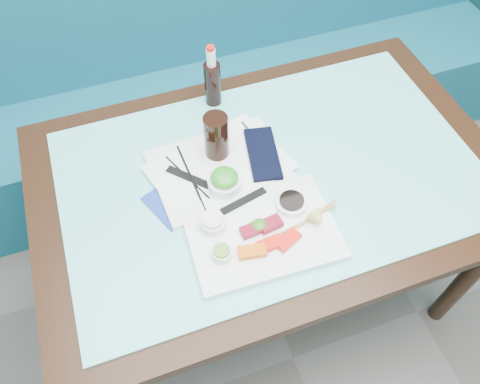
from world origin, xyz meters
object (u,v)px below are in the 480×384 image
object	(u,v)px
serving_tray	(220,169)
seaweed_bowl	(225,183)
cola_glass	(216,136)
blue_napkin	(176,200)
cola_bottle_body	(213,84)
booth_bench	(199,89)
dining_table	(270,190)
sashimi_plate	(262,232)

from	to	relation	value
serving_tray	seaweed_bowl	distance (m)	0.08
cola_glass	blue_napkin	distance (m)	0.22
serving_tray	cola_bottle_body	distance (m)	0.30
booth_bench	serving_tray	size ratio (longest dim) A/B	7.74
booth_bench	dining_table	xyz separation A→B (m)	(0.00, -0.84, 0.29)
cola_glass	sashimi_plate	bearing A→B (deg)	-84.69
dining_table	cola_bottle_body	size ratio (longest dim) A/B	9.25
dining_table	sashimi_plate	bearing A→B (deg)	-118.57
dining_table	cola_bottle_body	bearing A→B (deg)	101.32
serving_tray	cola_glass	world-z (taller)	cola_glass
cola_glass	blue_napkin	world-z (taller)	cola_glass
dining_table	serving_tray	bearing A→B (deg)	157.22
blue_napkin	cola_glass	bearing A→B (deg)	36.40
cola_bottle_body	blue_napkin	world-z (taller)	cola_bottle_body
dining_table	blue_napkin	bearing A→B (deg)	-179.10
blue_napkin	dining_table	bearing A→B (deg)	0.90
seaweed_bowl	blue_napkin	size ratio (longest dim) A/B	0.66
serving_tray	cola_glass	bearing A→B (deg)	76.13
cola_bottle_body	seaweed_bowl	bearing A→B (deg)	-102.75
dining_table	blue_napkin	xyz separation A→B (m)	(-0.29, -0.00, 0.09)
serving_tray	seaweed_bowl	xyz separation A→B (m)	(-0.01, -0.07, 0.03)
cola_glass	cola_bottle_body	world-z (taller)	cola_glass
sashimi_plate	cola_glass	distance (m)	0.31
booth_bench	seaweed_bowl	xyz separation A→B (m)	(-0.15, -0.86, 0.42)
cola_glass	cola_bottle_body	xyz separation A→B (m)	(0.06, 0.23, -0.01)
seaweed_bowl	blue_napkin	world-z (taller)	seaweed_bowl
sashimi_plate	blue_napkin	xyz separation A→B (m)	(-0.19, 0.18, -0.01)
serving_tray	cola_bottle_body	size ratio (longest dim) A/B	2.56
serving_tray	blue_napkin	size ratio (longest dim) A/B	2.66
cola_glass	seaweed_bowl	bearing A→B (deg)	-98.75
cola_bottle_body	sashimi_plate	bearing A→B (deg)	-93.59
dining_table	cola_bottle_body	xyz separation A→B (m)	(-0.07, 0.34, 0.17)
booth_bench	dining_table	distance (m)	0.89
sashimi_plate	serving_tray	world-z (taller)	sashimi_plate
booth_bench	cola_bottle_body	size ratio (longest dim) A/B	19.83
seaweed_bowl	cola_glass	bearing A→B (deg)	81.25
seaweed_bowl	dining_table	bearing A→B (deg)	6.15
booth_bench	dining_table	bearing A→B (deg)	-90.00
seaweed_bowl	cola_bottle_body	size ratio (longest dim) A/B	0.63
sashimi_plate	seaweed_bowl	size ratio (longest dim) A/B	4.08
sashimi_plate	cola_bottle_body	world-z (taller)	cola_bottle_body
booth_bench	serving_tray	bearing A→B (deg)	-100.18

